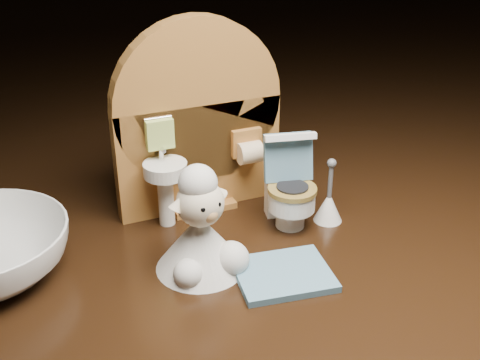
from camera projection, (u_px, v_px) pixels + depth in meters
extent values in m
cube|color=black|center=(231.00, 301.00, 0.45)|extent=(2.50, 2.50, 0.10)
cube|color=#A66A2D|center=(199.00, 156.00, 0.46)|extent=(0.13, 0.02, 0.09)
cylinder|color=#A66A2D|center=(197.00, 103.00, 0.45)|extent=(0.13, 0.02, 0.13)
cube|color=#A66A2D|center=(200.00, 202.00, 0.48)|extent=(0.05, 0.04, 0.01)
cylinder|color=white|center=(166.00, 198.00, 0.45)|extent=(0.01, 0.01, 0.04)
cylinder|color=white|center=(165.00, 169.00, 0.43)|extent=(0.03, 0.03, 0.01)
cylinder|color=silver|center=(161.00, 152.00, 0.44)|extent=(0.00, 0.00, 0.01)
cube|color=#BBD663|center=(160.00, 134.00, 0.43)|extent=(0.02, 0.01, 0.02)
cube|color=#A66A2D|center=(247.00, 143.00, 0.47)|extent=(0.02, 0.01, 0.02)
cylinder|color=beige|center=(250.00, 153.00, 0.46)|extent=(0.02, 0.02, 0.02)
cylinder|color=white|center=(290.00, 216.00, 0.45)|extent=(0.02, 0.02, 0.02)
cylinder|color=white|center=(292.00, 200.00, 0.44)|extent=(0.03, 0.03, 0.01)
cylinder|color=olive|center=(292.00, 190.00, 0.44)|extent=(0.04, 0.04, 0.00)
cube|color=white|center=(285.00, 189.00, 0.46)|extent=(0.03, 0.02, 0.04)
cube|color=slate|center=(288.00, 157.00, 0.44)|extent=(0.04, 0.02, 0.04)
cube|color=white|center=(290.00, 137.00, 0.43)|extent=(0.04, 0.02, 0.01)
cylinder|color=#ADBE45|center=(296.00, 156.00, 0.45)|extent=(0.01, 0.01, 0.01)
cube|color=slate|center=(283.00, 274.00, 0.40)|extent=(0.07, 0.06, 0.00)
cone|color=white|center=(328.00, 207.00, 0.46)|extent=(0.02, 0.02, 0.02)
cylinder|color=#59595B|center=(330.00, 181.00, 0.45)|extent=(0.00, 0.00, 0.03)
sphere|color=#59595B|center=(332.00, 163.00, 0.44)|extent=(0.01, 0.01, 0.01)
cone|color=silver|center=(200.00, 242.00, 0.40)|extent=(0.06, 0.06, 0.04)
sphere|color=silver|center=(231.00, 259.00, 0.40)|extent=(0.02, 0.02, 0.02)
sphere|color=silver|center=(189.00, 274.00, 0.39)|extent=(0.02, 0.02, 0.02)
sphere|color=beige|center=(200.00, 203.00, 0.38)|extent=(0.03, 0.03, 0.03)
sphere|color=tan|center=(209.00, 214.00, 0.38)|extent=(0.01, 0.01, 0.01)
sphere|color=silver|center=(198.00, 183.00, 0.38)|extent=(0.03, 0.03, 0.03)
cone|color=beige|center=(179.00, 202.00, 0.38)|extent=(0.02, 0.01, 0.01)
cone|color=beige|center=(217.00, 190.00, 0.39)|extent=(0.02, 0.01, 0.01)
sphere|color=black|center=(203.00, 209.00, 0.37)|extent=(0.00, 0.00, 0.00)
sphere|color=black|center=(218.00, 204.00, 0.37)|extent=(0.00, 0.00, 0.00)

